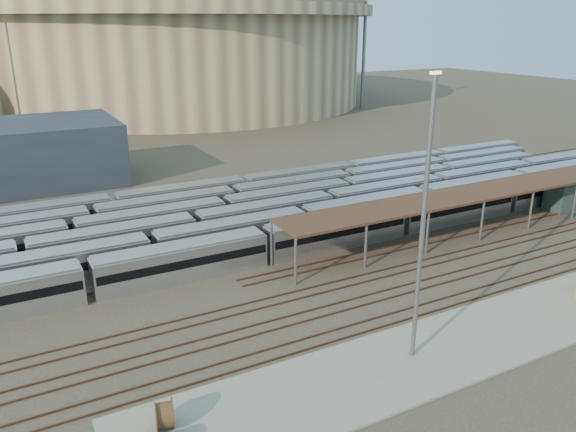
# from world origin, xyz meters

# --- Properties ---
(ground) EXTENTS (420.00, 420.00, 0.00)m
(ground) POSITION_xyz_m (0.00, 0.00, 0.00)
(ground) COLOR #383026
(ground) RESTS_ON ground
(apron) EXTENTS (50.00, 9.00, 0.20)m
(apron) POSITION_xyz_m (-5.00, -15.00, 0.10)
(apron) COLOR gray
(apron) RESTS_ON ground
(subway_trains) EXTENTS (125.80, 23.90, 3.60)m
(subway_trains) POSITION_xyz_m (-2.86, 18.50, 1.80)
(subway_trains) COLOR #AFAFB3
(subway_trains) RESTS_ON ground
(inspection_shed) EXTENTS (60.30, 6.00, 5.30)m
(inspection_shed) POSITION_xyz_m (22.00, 4.00, 4.98)
(inspection_shed) COLOR slate
(inspection_shed) RESTS_ON ground
(empty_tracks) EXTENTS (170.00, 9.62, 0.18)m
(empty_tracks) POSITION_xyz_m (0.00, -5.00, 0.09)
(empty_tracks) COLOR #4C3323
(empty_tracks) RESTS_ON ground
(stadium) EXTENTS (124.00, 124.00, 32.50)m
(stadium) POSITION_xyz_m (25.00, 140.00, 16.47)
(stadium) COLOR tan
(stadium) RESTS_ON ground
(floodlight_2) EXTENTS (4.00, 1.00, 38.40)m
(floodlight_2) POSITION_xyz_m (70.00, 100.00, 20.65)
(floodlight_2) COLOR slate
(floodlight_2) RESTS_ON ground
(floodlight_3) EXTENTS (4.00, 1.00, 38.40)m
(floodlight_3) POSITION_xyz_m (-10.00, 160.00, 20.65)
(floodlight_3) COLOR slate
(floodlight_3) RESTS_ON ground
(cable_reel_east) EXTENTS (1.51, 2.19, 2.00)m
(cable_reel_east) POSITION_xyz_m (-25.89, -13.57, 1.20)
(cable_reel_east) COLOR brown
(cable_reel_east) RESTS_ON apron
(yard_light_pole) EXTENTS (0.81, 0.36, 21.90)m
(yard_light_pole) POSITION_xyz_m (-6.18, -14.54, 11.23)
(yard_light_pole) COLOR slate
(yard_light_pole) RESTS_ON apron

